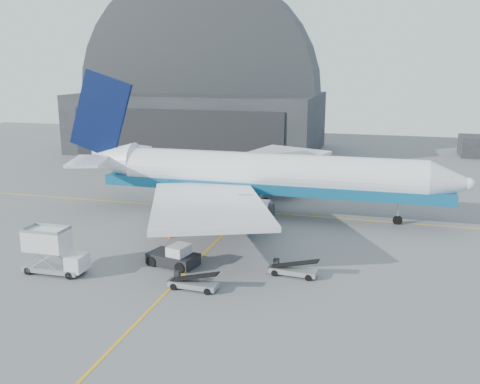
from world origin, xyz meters
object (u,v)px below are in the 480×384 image
(airliner, at_px, (254,175))
(catering_truck, at_px, (53,252))
(pushback_tug, at_px, (174,257))
(belt_loader_b, at_px, (293,270))
(belt_loader_a, at_px, (193,283))

(airliner, bearing_deg, catering_truck, -118.12)
(airliner, height_order, pushback_tug, airliner)
(catering_truck, relative_size, belt_loader_b, 1.28)
(airliner, bearing_deg, belt_loader_b, -66.37)
(catering_truck, bearing_deg, airliner, 61.28)
(airliner, distance_m, catering_truck, 26.92)
(belt_loader_b, bearing_deg, belt_loader_a, -141.35)
(airliner, xyz_separation_m, belt_loader_a, (0.58, -23.58, -4.44))
(airliner, xyz_separation_m, catering_truck, (-12.61, -23.60, -2.96))
(catering_truck, xyz_separation_m, belt_loader_a, (13.20, 0.02, -1.48))
(airliner, distance_m, belt_loader_b, 20.68)
(airliner, height_order, catering_truck, airliner)
(catering_truck, bearing_deg, pushback_tug, 24.67)
(belt_loader_a, bearing_deg, airliner, 94.21)
(belt_loader_b, bearing_deg, pushback_tug, -172.71)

